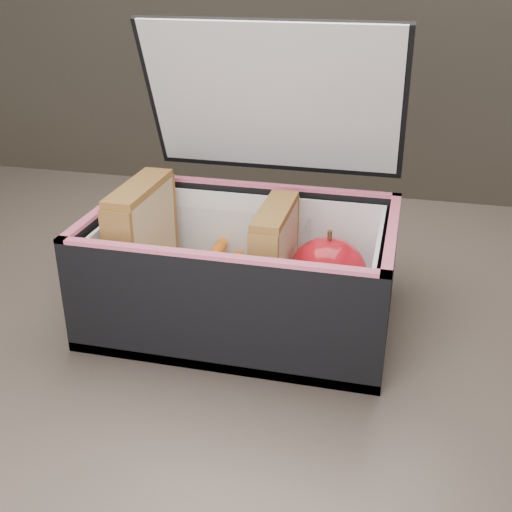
% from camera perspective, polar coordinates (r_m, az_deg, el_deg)
% --- Properties ---
extents(kitchen_table, '(1.20, 0.80, 0.75)m').
position_cam_1_polar(kitchen_table, '(0.69, -3.36, -12.21)').
color(kitchen_table, brown).
rests_on(kitchen_table, ground).
extents(lunch_bag, '(0.28, 0.26, 0.27)m').
position_cam_1_polar(lunch_bag, '(0.61, -1.03, -0.45)').
color(lunch_bag, black).
rests_on(lunch_bag, kitchen_table).
extents(plastic_tub, '(0.18, 0.13, 0.07)m').
position_cam_1_polar(plastic_tub, '(0.62, -4.28, -1.20)').
color(plastic_tub, white).
rests_on(plastic_tub, lunch_bag).
extents(sandwich_left, '(0.03, 0.10, 0.12)m').
position_cam_1_polar(sandwich_left, '(0.63, -10.01, 1.35)').
color(sandwich_left, tan).
rests_on(sandwich_left, plastic_tub).
extents(sandwich_right, '(0.03, 0.09, 0.10)m').
position_cam_1_polar(sandwich_right, '(0.60, 1.67, -0.32)').
color(sandwich_right, tan).
rests_on(sandwich_right, plastic_tub).
extents(carrot_sticks, '(0.05, 0.16, 0.03)m').
position_cam_1_polar(carrot_sticks, '(0.64, -4.23, -1.98)').
color(carrot_sticks, orange).
rests_on(carrot_sticks, plastic_tub).
extents(paper_napkin, '(0.10, 0.10, 0.01)m').
position_cam_1_polar(paper_napkin, '(0.63, 6.62, -4.56)').
color(paper_napkin, white).
rests_on(paper_napkin, lunch_bag).
extents(red_apple, '(0.08, 0.08, 0.08)m').
position_cam_1_polar(red_apple, '(0.61, 6.39, -1.51)').
color(red_apple, maroon).
rests_on(red_apple, paper_napkin).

